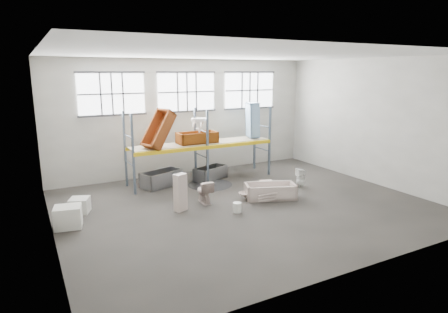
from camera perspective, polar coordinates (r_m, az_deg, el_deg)
floor at (r=13.24m, az=3.08°, el=-7.39°), size 12.00×10.00×0.10m
ceiling at (r=12.46m, az=3.36°, el=15.24°), size 12.00×10.00×0.10m
wall_back at (r=17.08m, az=-5.64°, el=5.89°), size 12.00×0.10×5.00m
wall_front at (r=8.77m, az=20.58°, el=-1.17°), size 12.00×0.10×5.00m
wall_left at (r=10.82m, az=-25.35°, el=0.90°), size 0.10×10.00×5.00m
wall_right at (r=16.54m, az=21.51°, el=4.87°), size 0.10×10.00×5.00m
window_left at (r=15.94m, az=-16.39°, el=8.95°), size 2.60×0.04×1.60m
window_mid at (r=16.89m, az=-5.58°, el=9.56°), size 2.60×0.04×1.60m
window_right at (r=18.35m, az=3.82°, el=9.83°), size 2.60×0.04×1.60m
rack_upright_la at (r=14.28m, az=-13.38°, el=0.24°), size 0.08×0.08×3.00m
rack_upright_lb at (r=15.42m, az=-14.54°, el=1.07°), size 0.08×0.08×3.00m
rack_upright_ma at (r=15.29m, az=-2.47°, el=1.37°), size 0.08×0.08×3.00m
rack_upright_mb at (r=16.36m, az=-4.29°, el=2.08°), size 0.08×0.08×3.00m
rack_upright_ra at (r=16.78m, az=6.81°, el=2.29°), size 0.08×0.08×3.00m
rack_upright_rb at (r=17.76m, az=4.60°, el=2.91°), size 0.08×0.08×3.00m
rack_beam_front at (r=15.29m, az=-2.47°, el=1.37°), size 6.00×0.10×0.14m
rack_beam_back at (r=16.36m, az=-4.29°, el=2.08°), size 6.00×0.10×0.14m
shelf_deck at (r=15.81m, az=-3.41°, el=2.02°), size 5.90×1.10×0.03m
wet_patch at (r=15.48m, az=-2.10°, el=-4.21°), size 1.80×1.80×0.00m
bathtub_beige at (r=13.89m, az=6.92°, el=-5.13°), size 1.97×1.43×0.53m
cistern_spare at (r=14.41m, az=6.26°, el=-4.40°), size 0.50×0.34×0.43m
sink_in_tub at (r=13.73m, az=3.10°, el=-5.72°), size 0.55×0.55×0.16m
toilet_beige at (r=13.30m, az=-2.97°, el=-5.23°), size 0.49×0.81×0.81m
cistern_tall at (r=12.56m, az=-6.52°, el=-5.34°), size 0.47×0.39×1.24m
toilet_white at (r=15.37m, az=11.37°, el=-3.12°), size 0.39×0.38×0.75m
steel_tub_left at (r=15.44m, az=-9.30°, el=-3.24°), size 1.81×1.31×0.60m
steel_tub_right at (r=16.18m, az=-2.04°, el=-2.48°), size 1.63×1.20×0.54m
rust_tub_flat at (r=15.69m, az=-4.02°, el=2.82°), size 1.64×0.78×0.46m
rust_tub_tilted at (r=14.85m, az=-9.74°, el=3.98°), size 1.47×1.17×1.57m
sink_on_shelf at (r=15.50m, az=-3.67°, el=3.74°), size 0.68×0.53×0.59m
blue_tub_upright at (r=16.83m, az=4.29°, el=5.46°), size 0.62×0.80×1.52m
bucket at (r=12.49m, az=1.97°, el=-7.60°), size 0.29×0.29×0.32m
carton_near at (r=12.15m, az=-22.23°, el=-8.34°), size 0.86×0.78×0.64m
carton_far at (r=13.27m, az=-20.72°, el=-6.83°), size 0.76×0.76×0.48m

